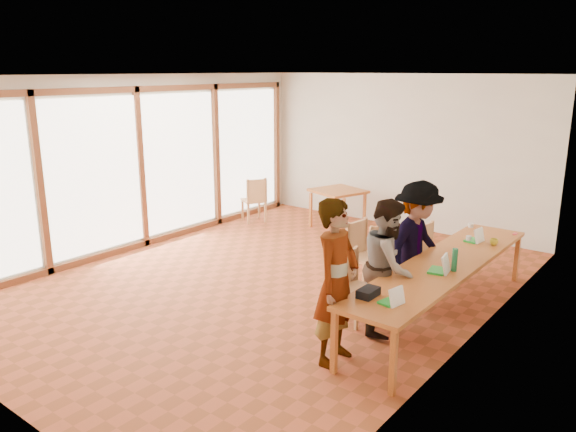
% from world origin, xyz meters
% --- Properties ---
extents(ground, '(8.00, 8.00, 0.00)m').
position_xyz_m(ground, '(0.00, 0.00, 0.00)').
color(ground, '#AC4B29').
rests_on(ground, ground).
extents(wall_back, '(6.00, 0.10, 3.00)m').
position_xyz_m(wall_back, '(0.00, 4.00, 1.50)').
color(wall_back, beige).
rests_on(wall_back, ground).
extents(wall_right, '(0.10, 8.00, 3.00)m').
position_xyz_m(wall_right, '(3.00, 0.00, 1.50)').
color(wall_right, beige).
rests_on(wall_right, ground).
extents(window_wall, '(0.10, 8.00, 3.00)m').
position_xyz_m(window_wall, '(-2.96, 0.00, 1.50)').
color(window_wall, white).
rests_on(window_wall, ground).
extents(ceiling, '(6.00, 8.00, 0.04)m').
position_xyz_m(ceiling, '(0.00, 0.00, 3.02)').
color(ceiling, white).
rests_on(ceiling, wall_back).
extents(communal_table, '(0.80, 4.00, 0.75)m').
position_xyz_m(communal_table, '(2.50, 0.36, 0.70)').
color(communal_table, '#C66E2C').
rests_on(communal_table, ground).
extents(side_table, '(0.90, 0.90, 0.75)m').
position_xyz_m(side_table, '(-0.92, 3.20, 0.67)').
color(side_table, '#C66E2C').
rests_on(side_table, ground).
extents(chair_near, '(0.50, 0.50, 0.48)m').
position_xyz_m(chair_near, '(1.59, -0.35, 0.55)').
color(chair_near, '#DEAC6F').
rests_on(chair_near, ground).
extents(chair_mid, '(0.51, 0.51, 0.52)m').
position_xyz_m(chair_mid, '(1.14, 0.66, 0.60)').
color(chair_mid, '#DEAC6F').
rests_on(chair_mid, ground).
extents(chair_far, '(0.51, 0.51, 0.45)m').
position_xyz_m(chair_far, '(1.27, 1.09, 0.52)').
color(chair_far, '#DEAC6F').
rests_on(chair_far, ground).
extents(chair_empty, '(0.43, 0.43, 0.45)m').
position_xyz_m(chair_empty, '(1.77, 1.61, 0.52)').
color(chair_empty, '#DEAC6F').
rests_on(chair_empty, ground).
extents(chair_spare, '(0.59, 0.59, 0.50)m').
position_xyz_m(chair_spare, '(-2.41, 2.40, 0.57)').
color(chair_spare, '#DEAC6F').
rests_on(chair_spare, ground).
extents(person_near, '(0.49, 0.70, 1.81)m').
position_xyz_m(person_near, '(2.02, -1.34, 0.90)').
color(person_near, gray).
rests_on(person_near, ground).
extents(person_mid, '(0.85, 0.96, 1.63)m').
position_xyz_m(person_mid, '(2.10, -0.34, 0.81)').
color(person_mid, gray).
rests_on(person_mid, ground).
extents(person_far, '(0.72, 1.15, 1.71)m').
position_xyz_m(person_far, '(2.07, 0.46, 0.86)').
color(person_far, gray).
rests_on(person_far, ground).
extents(laptop_near, '(0.23, 0.26, 0.19)m').
position_xyz_m(laptop_near, '(2.60, -1.17, 0.80)').
color(laptop_near, green).
rests_on(laptop_near, communal_table).
extents(laptop_mid, '(0.27, 0.29, 0.22)m').
position_xyz_m(laptop_mid, '(2.61, 0.01, 0.81)').
color(laptop_mid, green).
rests_on(laptop_mid, communal_table).
extents(laptop_far, '(0.23, 0.26, 0.20)m').
position_xyz_m(laptop_far, '(2.49, 1.46, 0.81)').
color(laptop_far, green).
rests_on(laptop_far, communal_table).
extents(yellow_mug, '(0.13, 0.13, 0.09)m').
position_xyz_m(yellow_mug, '(2.74, 1.47, 0.79)').
color(yellow_mug, gold).
rests_on(yellow_mug, communal_table).
extents(green_bottle, '(0.07, 0.07, 0.28)m').
position_xyz_m(green_bottle, '(2.71, 0.15, 0.89)').
color(green_bottle, '#1E6C40').
rests_on(green_bottle, communal_table).
extents(clear_glass, '(0.07, 0.07, 0.09)m').
position_xyz_m(clear_glass, '(2.42, 1.39, 0.80)').
color(clear_glass, silver).
rests_on(clear_glass, communal_table).
extents(condiment_cup, '(0.08, 0.08, 0.06)m').
position_xyz_m(condiment_cup, '(2.17, 2.15, 0.78)').
color(condiment_cup, white).
rests_on(condiment_cup, communal_table).
extents(pink_phone, '(0.05, 0.10, 0.01)m').
position_xyz_m(pink_phone, '(2.81, 2.18, 0.76)').
color(pink_phone, '#ED3E4F').
rests_on(pink_phone, communal_table).
extents(black_pouch, '(0.16, 0.26, 0.09)m').
position_xyz_m(black_pouch, '(2.30, -1.16, 0.80)').
color(black_pouch, black).
rests_on(black_pouch, communal_table).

